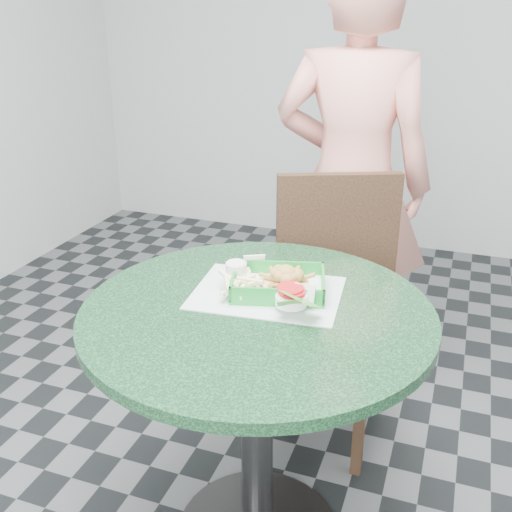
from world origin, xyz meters
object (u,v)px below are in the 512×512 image
(dining_chair, at_px, (328,289))
(food_basket, at_px, (278,293))
(cafe_table, at_px, (257,371))
(diner_person, at_px, (353,161))
(sauce_ramekin, at_px, (243,270))
(crab_sandwich, at_px, (284,286))

(dining_chair, relative_size, food_basket, 3.84)
(cafe_table, height_order, diner_person, diner_person)
(food_basket, relative_size, sauce_ramekin, 4.18)
(diner_person, bearing_deg, sauce_ramekin, 79.21)
(cafe_table, distance_m, sauce_ramekin, 0.28)
(crab_sandwich, bearing_deg, dining_chair, 90.14)
(cafe_table, relative_size, dining_chair, 0.96)
(dining_chair, xyz_separation_m, crab_sandwich, (0.00, -0.55, 0.27))
(cafe_table, distance_m, crab_sandwich, 0.24)
(crab_sandwich, relative_size, sauce_ramekin, 2.13)
(diner_person, bearing_deg, cafe_table, 86.13)
(food_basket, bearing_deg, dining_chair, 87.96)
(food_basket, relative_size, crab_sandwich, 1.96)
(diner_person, relative_size, food_basket, 7.64)
(crab_sandwich, xyz_separation_m, sauce_ramekin, (-0.14, 0.06, -0.00))
(dining_chair, distance_m, sauce_ramekin, 0.58)
(dining_chair, distance_m, food_basket, 0.58)
(diner_person, xyz_separation_m, food_basket, (-0.02, -0.86, -0.16))
(dining_chair, distance_m, diner_person, 0.51)
(crab_sandwich, bearing_deg, diner_person, 90.05)
(crab_sandwich, height_order, sauce_ramekin, crab_sandwich)
(diner_person, height_order, crab_sandwich, diner_person)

